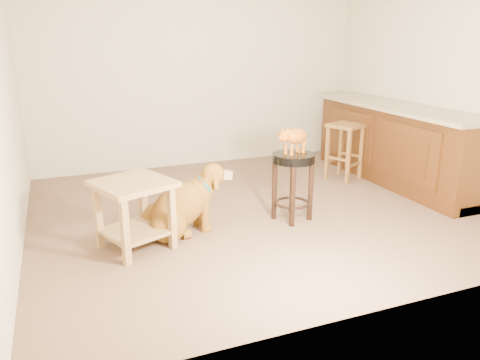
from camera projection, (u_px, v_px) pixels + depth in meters
name	position (u px, v px, depth m)	size (l,w,h in m)	color
floor	(260.00, 209.00, 4.85)	(4.50, 4.00, 0.01)	brown
room_shell	(262.00, 41.00, 4.36)	(4.54, 4.04, 2.62)	beige
cabinet_run	(397.00, 146.00, 5.67)	(0.70, 2.56, 0.94)	#4B280D
padded_stool	(293.00, 173.00, 4.46)	(0.43, 0.43, 0.66)	black
wood_stool	(345.00, 151.00, 5.80)	(0.50, 0.50, 0.69)	brown
side_table	(134.00, 204.00, 3.86)	(0.74, 0.74, 0.59)	olive
golden_retriever	(180.00, 208.00, 4.21)	(1.03, 0.54, 0.65)	brown
tabby_kitten	(293.00, 137.00, 4.35)	(0.43, 0.28, 0.30)	#88440D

